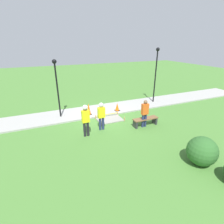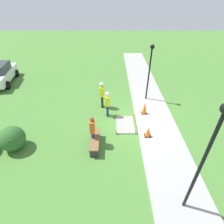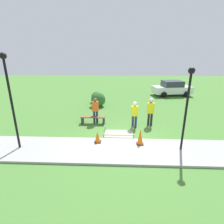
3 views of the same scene
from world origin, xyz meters
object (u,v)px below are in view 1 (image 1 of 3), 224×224
(worker_supervisor, at_px, (86,118))
(lamppost_far, at_px, (156,68))
(traffic_cone_near_patch, at_px, (117,107))
(worker_assistant, at_px, (101,114))
(bystander_in_orange_shirt, at_px, (145,112))
(traffic_cone_far_patch, at_px, (89,109))
(park_bench, at_px, (145,120))
(lamppost_near, at_px, (56,80))

(worker_supervisor, relative_size, lamppost_far, 0.42)
(traffic_cone_near_patch, xyz_separation_m, lamppost_far, (-3.66, -0.69, 2.50))
(lamppost_far, bearing_deg, worker_assistant, 26.75)
(worker_assistant, distance_m, bystander_in_orange_shirt, 2.57)
(traffic_cone_far_patch, bearing_deg, lamppost_far, -174.46)
(park_bench, height_order, worker_supervisor, worker_supervisor)
(worker_supervisor, bearing_deg, traffic_cone_near_patch, -139.91)
(traffic_cone_near_patch, distance_m, worker_supervisor, 4.02)
(traffic_cone_near_patch, distance_m, bystander_in_orange_shirt, 2.93)
(worker_assistant, distance_m, lamppost_far, 6.63)
(worker_supervisor, bearing_deg, lamppost_far, -154.21)
(park_bench, bearing_deg, worker_assistant, -12.15)
(worker_supervisor, xyz_separation_m, lamppost_far, (-6.69, -3.23, 1.81))
(traffic_cone_near_patch, relative_size, worker_supervisor, 0.32)
(worker_supervisor, distance_m, lamppost_far, 7.65)
(bystander_in_orange_shirt, xyz_separation_m, lamppost_far, (-3.19, -3.52, 1.92))
(bystander_in_orange_shirt, bearing_deg, park_bench, -147.92)
(worker_supervisor, bearing_deg, worker_assistant, -159.82)
(traffic_cone_near_patch, height_order, park_bench, traffic_cone_near_patch)
(traffic_cone_far_patch, relative_size, bystander_in_orange_shirt, 0.47)
(bystander_in_orange_shirt, bearing_deg, lamppost_near, -37.24)
(worker_supervisor, distance_m, worker_assistant, 1.09)
(traffic_cone_far_patch, distance_m, park_bench, 3.97)
(traffic_cone_far_patch, distance_m, lamppost_near, 2.81)
(bystander_in_orange_shirt, relative_size, lamppost_far, 0.39)
(park_bench, xyz_separation_m, lamppost_near, (4.61, -3.28, 2.22))
(worker_assistant, height_order, bystander_in_orange_shirt, bystander_in_orange_shirt)
(traffic_cone_far_patch, xyz_separation_m, lamppost_far, (-5.78, -0.56, 2.39))
(lamppost_far, bearing_deg, traffic_cone_far_patch, 5.54)
(worker_supervisor, xyz_separation_m, worker_assistant, (-1.02, -0.37, -0.10))
(worker_assistant, height_order, lamppost_near, lamppost_near)
(traffic_cone_far_patch, bearing_deg, lamppost_near, -12.65)
(traffic_cone_near_patch, xyz_separation_m, worker_assistant, (2.01, 2.17, 0.59))
(park_bench, distance_m, lamppost_far, 5.23)
(worker_supervisor, distance_m, bystander_in_orange_shirt, 3.51)
(worker_assistant, xyz_separation_m, bystander_in_orange_shirt, (-2.48, 0.67, -0.02))
(bystander_in_orange_shirt, bearing_deg, worker_assistant, -15.03)
(traffic_cone_near_patch, bearing_deg, bystander_in_orange_shirt, 99.45)
(traffic_cone_near_patch, bearing_deg, lamppost_far, -169.39)
(worker_supervisor, height_order, lamppost_far, lamppost_far)
(traffic_cone_near_patch, relative_size, lamppost_far, 0.14)
(bystander_in_orange_shirt, distance_m, lamppost_far, 5.13)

